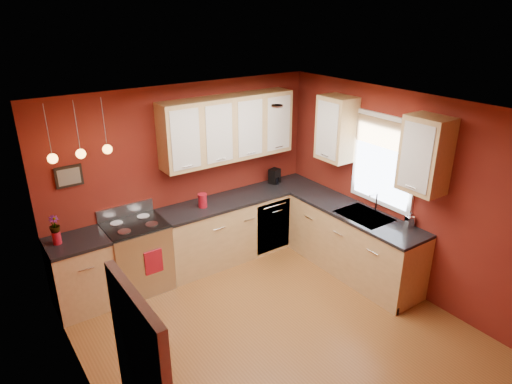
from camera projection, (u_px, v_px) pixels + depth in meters
floor at (275, 333)px, 5.32m from camera, size 4.20×4.20×0.00m
ceiling at (280, 113)px, 4.32m from camera, size 4.00×4.20×0.02m
wall_back at (187, 177)px, 6.41m from camera, size 4.00×0.02×2.60m
wall_front at (457, 348)px, 3.23m from camera, size 4.00×0.02×2.60m
wall_left at (85, 300)px, 3.76m from camera, size 0.02×4.20×2.60m
wall_right at (400, 193)px, 5.88m from camera, size 0.02×4.20×2.60m
base_cabinets_back_left at (82, 275)px, 5.63m from camera, size 0.70×0.60×0.90m
base_cabinets_back_right at (242, 226)px, 6.89m from camera, size 2.54×0.60×0.90m
base_cabinets_right at (353, 243)px, 6.39m from camera, size 0.60×2.10×0.90m
counter_back_left at (76, 242)px, 5.45m from camera, size 0.70×0.62×0.04m
counter_back_right at (242, 197)px, 6.71m from camera, size 2.54×0.62×0.04m
counter_right at (356, 213)px, 6.21m from camera, size 0.62×2.10×0.04m
gas_range at (138, 256)px, 6.01m from camera, size 0.76×0.64×1.11m
dishwasher_front at (273, 226)px, 6.87m from camera, size 0.60×0.02×0.80m
sink at (364, 217)px, 6.09m from camera, size 0.50×0.70×0.33m
window at (384, 158)px, 5.94m from camera, size 0.06×1.02×1.22m
upper_cabinets_back at (228, 128)px, 6.34m from camera, size 2.00×0.35×0.90m
upper_cabinets_right at (377, 140)px, 5.78m from camera, size 0.35×1.95×0.90m
wall_picture at (69, 176)px, 5.44m from camera, size 0.32×0.03×0.26m
pendant_lights at (81, 153)px, 5.10m from camera, size 0.71×0.11×0.66m
red_canister at (203, 200)px, 6.30m from camera, size 0.13×0.13×0.19m
red_vase at (57, 238)px, 5.34m from camera, size 0.10×0.10×0.16m
flowers at (54, 225)px, 5.28m from camera, size 0.16×0.16×0.22m
coffee_maker at (275, 177)px, 7.14m from camera, size 0.19×0.19×0.23m
soap_pump at (410, 219)px, 5.75m from camera, size 0.12×0.12×0.21m
dish_towel at (154, 262)px, 5.79m from camera, size 0.24×0.02×0.32m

